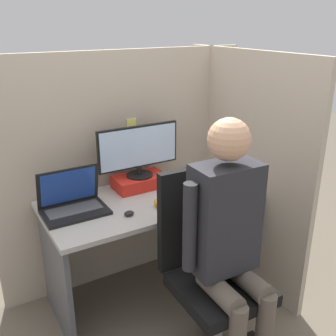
{
  "coord_description": "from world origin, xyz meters",
  "views": [
    {
      "loc": [
        -1.09,
        -1.72,
        1.83
      ],
      "look_at": [
        0.03,
        0.17,
        1.0
      ],
      "focal_mm": 42.0,
      "sensor_mm": 36.0,
      "label": 1
    }
  ],
  "objects_px": {
    "paper_box": "(140,181)",
    "stapler": "(212,170)",
    "laptop": "(73,204)",
    "office_chair": "(209,264)",
    "monitor": "(139,149)",
    "carrot_toy": "(162,206)",
    "person": "(230,234)"
  },
  "relations": [
    {
      "from": "laptop",
      "to": "carrot_toy",
      "type": "xyz_separation_m",
      "value": [
        0.47,
        -0.25,
        -0.03
      ]
    },
    {
      "from": "paper_box",
      "to": "person",
      "type": "xyz_separation_m",
      "value": [
        0.04,
        -0.91,
        0.04
      ]
    },
    {
      "from": "office_chair",
      "to": "person",
      "type": "xyz_separation_m",
      "value": [
        0.01,
        -0.15,
        0.27
      ]
    },
    {
      "from": "paper_box",
      "to": "laptop",
      "type": "height_order",
      "value": "laptop"
    },
    {
      "from": "stapler",
      "to": "carrot_toy",
      "type": "height_order",
      "value": "stapler"
    },
    {
      "from": "office_chair",
      "to": "paper_box",
      "type": "bearing_deg",
      "value": 92.94
    },
    {
      "from": "stapler",
      "to": "person",
      "type": "relative_size",
      "value": 0.1
    },
    {
      "from": "paper_box",
      "to": "carrot_toy",
      "type": "distance_m",
      "value": 0.38
    },
    {
      "from": "paper_box",
      "to": "laptop",
      "type": "bearing_deg",
      "value": -166.19
    },
    {
      "from": "office_chair",
      "to": "laptop",
      "type": "bearing_deg",
      "value": 130.79
    },
    {
      "from": "laptop",
      "to": "office_chair",
      "type": "distance_m",
      "value": 0.87
    },
    {
      "from": "paper_box",
      "to": "stapler",
      "type": "relative_size",
      "value": 2.52
    },
    {
      "from": "carrot_toy",
      "to": "person",
      "type": "xyz_separation_m",
      "value": [
        0.08,
        -0.53,
        0.05
      ]
    },
    {
      "from": "person",
      "to": "paper_box",
      "type": "bearing_deg",
      "value": 92.8
    },
    {
      "from": "carrot_toy",
      "to": "person",
      "type": "distance_m",
      "value": 0.54
    },
    {
      "from": "monitor",
      "to": "person",
      "type": "relative_size",
      "value": 0.41
    },
    {
      "from": "laptop",
      "to": "person",
      "type": "relative_size",
      "value": 0.27
    },
    {
      "from": "laptop",
      "to": "stapler",
      "type": "height_order",
      "value": "laptop"
    },
    {
      "from": "laptop",
      "to": "stapler",
      "type": "bearing_deg",
      "value": 3.95
    },
    {
      "from": "office_chair",
      "to": "person",
      "type": "distance_m",
      "value": 0.31
    },
    {
      "from": "laptop",
      "to": "office_chair",
      "type": "relative_size",
      "value": 0.35
    },
    {
      "from": "monitor",
      "to": "stapler",
      "type": "distance_m",
      "value": 0.63
    },
    {
      "from": "monitor",
      "to": "office_chair",
      "type": "bearing_deg",
      "value": -87.07
    },
    {
      "from": "laptop",
      "to": "carrot_toy",
      "type": "distance_m",
      "value": 0.53
    },
    {
      "from": "carrot_toy",
      "to": "person",
      "type": "height_order",
      "value": "person"
    },
    {
      "from": "laptop",
      "to": "office_chair",
      "type": "bearing_deg",
      "value": -49.21
    },
    {
      "from": "office_chair",
      "to": "monitor",
      "type": "bearing_deg",
      "value": 92.93
    },
    {
      "from": "paper_box",
      "to": "monitor",
      "type": "distance_m",
      "value": 0.23
    },
    {
      "from": "paper_box",
      "to": "laptop",
      "type": "xyz_separation_m",
      "value": [
        -0.51,
        -0.12,
        0.01
      ]
    },
    {
      "from": "stapler",
      "to": "person",
      "type": "height_order",
      "value": "person"
    },
    {
      "from": "stapler",
      "to": "paper_box",
      "type": "bearing_deg",
      "value": 175.06
    },
    {
      "from": "paper_box",
      "to": "carrot_toy",
      "type": "bearing_deg",
      "value": -96.01
    }
  ]
}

